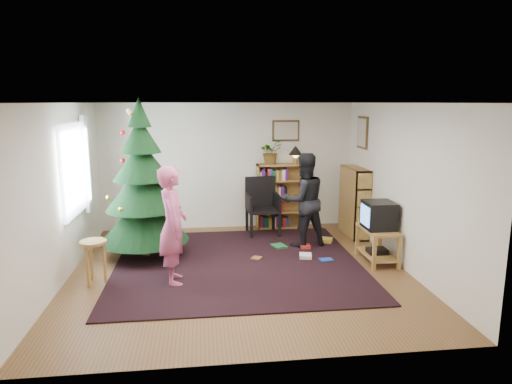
{
  "coord_description": "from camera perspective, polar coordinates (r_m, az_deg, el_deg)",
  "views": [
    {
      "loc": [
        -0.54,
        -6.53,
        2.51
      ],
      "look_at": [
        0.32,
        0.55,
        1.1
      ],
      "focal_mm": 32.0,
      "sensor_mm": 36.0,
      "label": 1
    }
  ],
  "objects": [
    {
      "name": "stool",
      "position": [
        6.78,
        -19.63,
        -6.9
      ],
      "size": [
        0.37,
        0.37,
        0.62
      ],
      "color": "olive",
      "rests_on": "floor"
    },
    {
      "name": "rug",
      "position": [
        7.3,
        -2.28,
        -8.87
      ],
      "size": [
        3.8,
        3.6,
        0.02
      ],
      "primitive_type": "cube",
      "color": "black",
      "rests_on": "floor"
    },
    {
      "name": "curtain",
      "position": [
        8.12,
        -20.35,
        3.34
      ],
      "size": [
        0.06,
        0.35,
        1.6
      ],
      "primitive_type": "cube",
      "color": "silver",
      "rests_on": "wall_left"
    },
    {
      "name": "armchair",
      "position": [
        8.81,
        0.76,
        -1.39
      ],
      "size": [
        0.63,
        0.63,
        1.09
      ],
      "rotation": [
        0.0,
        0.0,
        0.06
      ],
      "color": "black",
      "rests_on": "rug"
    },
    {
      "name": "floor",
      "position": [
        7.02,
        -2.08,
        -9.78
      ],
      "size": [
        5.0,
        5.0,
        0.0
      ],
      "primitive_type": "plane",
      "color": "brown",
      "rests_on": "ground"
    },
    {
      "name": "tv_stand",
      "position": [
        7.55,
        14.95,
        -6.08
      ],
      "size": [
        0.46,
        0.82,
        0.55
      ],
      "color": "olive",
      "rests_on": "floor"
    },
    {
      "name": "floor_clutter",
      "position": [
        7.81,
        5.53,
        -7.31
      ],
      "size": [
        1.57,
        1.16,
        0.08
      ],
      "color": "#A51E19",
      "rests_on": "rug"
    },
    {
      "name": "person_standing",
      "position": [
        6.43,
        -10.37,
        -4.13
      ],
      "size": [
        0.47,
        0.65,
        1.67
      ],
      "primitive_type": "imported",
      "rotation": [
        0.0,
        0.0,
        1.69
      ],
      "color": "#C04C79",
      "rests_on": "rug"
    },
    {
      "name": "picture_back",
      "position": [
        9.18,
        3.75,
        7.66
      ],
      "size": [
        0.55,
        0.03,
        0.42
      ],
      "color": "#4C3319",
      "rests_on": "wall_back"
    },
    {
      "name": "wall_left",
      "position": [
        6.94,
        -23.2,
        -0.2
      ],
      "size": [
        0.02,
        5.0,
        2.5
      ],
      "primitive_type": "cube",
      "color": "silver",
      "rests_on": "floor"
    },
    {
      "name": "picture_right",
      "position": [
        8.83,
        13.18,
        7.25
      ],
      "size": [
        0.03,
        0.5,
        0.6
      ],
      "color": "#4C3319",
      "rests_on": "wall_right"
    },
    {
      "name": "person_by_chair",
      "position": [
        7.98,
        5.99,
        -1.05
      ],
      "size": [
        0.93,
        0.79,
        1.66
      ],
      "primitive_type": "imported",
      "rotation": [
        0.0,
        0.0,
        3.37
      ],
      "color": "black",
      "rests_on": "rug"
    },
    {
      "name": "window_pane",
      "position": [
        7.46,
        -21.86,
        2.59
      ],
      "size": [
        0.04,
        1.2,
        1.4
      ],
      "primitive_type": "cube",
      "color": "silver",
      "rests_on": "wall_left"
    },
    {
      "name": "crt_tv",
      "position": [
        7.43,
        15.1,
        -2.8
      ],
      "size": [
        0.46,
        0.49,
        0.43
      ],
      "color": "black",
      "rests_on": "tv_stand"
    },
    {
      "name": "ceiling",
      "position": [
        6.55,
        -2.23,
        11.08
      ],
      "size": [
        5.0,
        5.0,
        0.0
      ],
      "primitive_type": "plane",
      "rotation": [
        3.14,
        0.0,
        0.0
      ],
      "color": "white",
      "rests_on": "wall_back"
    },
    {
      "name": "wall_right",
      "position": [
        7.31,
        17.77,
        0.72
      ],
      "size": [
        0.02,
        5.0,
        2.5
      ],
      "primitive_type": "cube",
      "color": "silver",
      "rests_on": "floor"
    },
    {
      "name": "wall_back",
      "position": [
        9.14,
        -3.46,
        3.23
      ],
      "size": [
        5.0,
        0.02,
        2.5
      ],
      "primitive_type": "cube",
      "color": "silver",
      "rests_on": "floor"
    },
    {
      "name": "wall_front",
      "position": [
        4.26,
        0.66,
        -6.03
      ],
      "size": [
        5.0,
        0.02,
        2.5
      ],
      "primitive_type": "cube",
      "color": "silver",
      "rests_on": "floor"
    },
    {
      "name": "bookshelf_back",
      "position": [
        9.2,
        3.04,
        -0.42
      ],
      "size": [
        0.95,
        0.3,
        1.3
      ],
      "color": "olive",
      "rests_on": "floor"
    },
    {
      "name": "bookshelf_right",
      "position": [
        8.87,
        12.2,
        -1.08
      ],
      "size": [
        0.3,
        0.95,
        1.3
      ],
      "rotation": [
        0.0,
        0.0,
        1.57
      ],
      "color": "olive",
      "rests_on": "floor"
    },
    {
      "name": "christmas_tree",
      "position": [
        7.57,
        -13.95,
        -0.07
      ],
      "size": [
        1.42,
        1.42,
        2.59
      ],
      "rotation": [
        0.0,
        0.0,
        0.39
      ],
      "color": "#3F2816",
      "rests_on": "rug"
    },
    {
      "name": "potted_plant",
      "position": [
        9.03,
        1.85,
        5.06
      ],
      "size": [
        0.57,
        0.53,
        0.5
      ],
      "primitive_type": "imported",
      "rotation": [
        0.0,
        0.0,
        0.42
      ],
      "color": "gray",
      "rests_on": "bookshelf_back"
    },
    {
      "name": "table_lamp",
      "position": [
        9.12,
        4.97,
        5.07
      ],
      "size": [
        0.27,
        0.27,
        0.36
      ],
      "color": "#A57F33",
      "rests_on": "bookshelf_back"
    }
  ]
}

